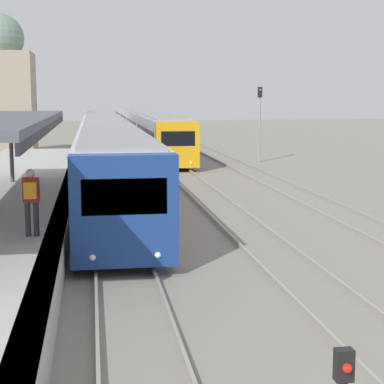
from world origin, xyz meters
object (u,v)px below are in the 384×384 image
person_on_platform (31,197)px  train_near (104,141)px  train_far (138,122)px  signal_mast_far (260,115)px

person_on_platform → train_near: size_ratio=0.03×
person_on_platform → train_near: 24.11m
train_near → train_far: train_near is taller
train_far → train_near: bearing=-98.1°
person_on_platform → signal_mast_far: bearing=64.3°
train_near → train_far: bearing=81.9°
train_far → signal_mast_far: (6.28, -27.03, 1.47)m
train_far → signal_mast_far: signal_mast_far is taller
person_on_platform → train_near: bearing=84.7°
train_far → person_on_platform: bearing=-96.9°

